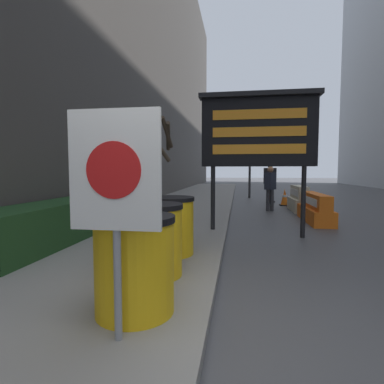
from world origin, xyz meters
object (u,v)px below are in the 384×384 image
(jersey_barrier_orange_far, at_px, (315,209))
(traffic_cone_mid, at_px, (285,197))
(pedestrian_passerby, at_px, (270,179))
(jersey_barrier_cream, at_px, (299,200))
(traffic_cone_near, at_px, (271,195))
(pedestrian_worker, at_px, (270,185))
(warning_sign, at_px, (115,183))
(traffic_light_near_curb, at_px, (250,144))
(traffic_cone_far, at_px, (311,199))
(barrel_drum_foreground, at_px, (135,264))
(barrel_drum_back, at_px, (171,225))
(message_board, at_px, (258,131))
(barrel_drum_middle, at_px, (153,239))

(jersey_barrier_orange_far, height_order, traffic_cone_mid, jersey_barrier_orange_far)
(jersey_barrier_orange_far, relative_size, pedestrian_passerby, 1.21)
(jersey_barrier_cream, distance_m, traffic_cone_near, 3.10)
(pedestrian_worker, bearing_deg, traffic_cone_mid, -167.97)
(traffic_cone_near, bearing_deg, warning_sign, -101.36)
(warning_sign, relative_size, pedestrian_worker, 1.12)
(traffic_light_near_curb, bearing_deg, traffic_cone_mid, -67.75)
(warning_sign, bearing_deg, traffic_cone_near, 78.64)
(traffic_cone_far, distance_m, pedestrian_worker, 2.32)
(jersey_barrier_orange_far, height_order, jersey_barrier_cream, jersey_barrier_cream)
(traffic_cone_near, bearing_deg, traffic_light_near_curb, 115.93)
(traffic_light_near_curb, bearing_deg, barrel_drum_foreground, -96.57)
(barrel_drum_back, height_order, jersey_barrier_orange_far, barrel_drum_back)
(barrel_drum_back, height_order, warning_sign, warning_sign)
(traffic_cone_mid, distance_m, traffic_cone_far, 1.01)
(message_board, height_order, pedestrian_worker, message_board)
(traffic_cone_far, xyz_separation_m, pedestrian_worker, (-1.73, -1.42, 0.62))
(barrel_drum_foreground, bearing_deg, jersey_barrier_cream, 69.94)
(warning_sign, height_order, traffic_cone_mid, warning_sign)
(jersey_barrier_cream, xyz_separation_m, traffic_cone_near, (-0.67, 3.03, -0.09))
(jersey_barrier_cream, relative_size, traffic_light_near_curb, 0.44)
(barrel_drum_foreground, bearing_deg, barrel_drum_back, 93.17)
(traffic_cone_near, relative_size, pedestrian_worker, 0.39)
(traffic_cone_far, relative_size, traffic_light_near_curb, 0.17)
(barrel_drum_foreground, distance_m, traffic_light_near_curb, 13.73)
(jersey_barrier_orange_far, height_order, traffic_light_near_curb, traffic_light_near_curb)
(pedestrian_worker, bearing_deg, traffic_cone_near, -150.91)
(traffic_cone_far, relative_size, pedestrian_worker, 0.41)
(pedestrian_worker, bearing_deg, jersey_barrier_cream, 131.98)
(barrel_drum_middle, height_order, pedestrian_worker, pedestrian_worker)
(jersey_barrier_orange_far, xyz_separation_m, traffic_cone_far, (0.70, 3.60, -0.04))
(barrel_drum_foreground, height_order, jersey_barrier_cream, barrel_drum_foreground)
(barrel_drum_back, bearing_deg, barrel_drum_foreground, -86.83)
(traffic_cone_far, height_order, pedestrian_passerby, pedestrian_passerby)
(barrel_drum_back, distance_m, pedestrian_worker, 6.84)
(barrel_drum_foreground, relative_size, pedestrian_worker, 0.57)
(warning_sign, relative_size, traffic_cone_far, 2.73)
(message_board, distance_m, pedestrian_worker, 4.63)
(barrel_drum_middle, distance_m, pedestrian_passerby, 10.25)
(barrel_drum_foreground, distance_m, jersey_barrier_orange_far, 7.01)
(barrel_drum_middle, relative_size, traffic_cone_near, 1.46)
(barrel_drum_middle, bearing_deg, pedestrian_worker, 73.53)
(jersey_barrier_cream, bearing_deg, pedestrian_worker, -173.68)
(barrel_drum_foreground, xyz_separation_m, traffic_cone_mid, (2.87, 10.22, -0.24))
(traffic_light_near_curb, xyz_separation_m, pedestrian_worker, (0.55, -5.01, -1.88))
(message_board, bearing_deg, pedestrian_worker, 80.56)
(barrel_drum_back, bearing_deg, traffic_cone_near, 75.04)
(traffic_cone_mid, bearing_deg, jersey_barrier_orange_far, -86.31)
(jersey_barrier_cream, distance_m, pedestrian_passerby, 2.59)
(barrel_drum_middle, xyz_separation_m, pedestrian_worker, (2.20, 7.46, 0.36))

